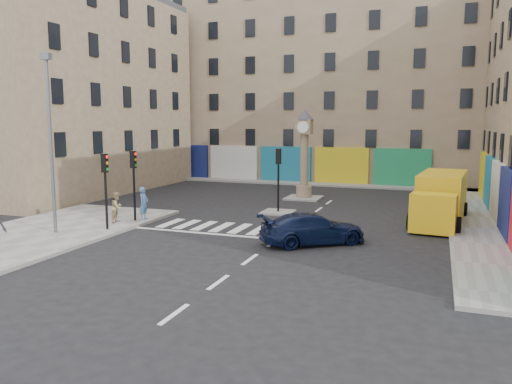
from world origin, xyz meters
The scene contains 17 objects.
ground centered at (0.00, 0.00, 0.00)m, with size 120.00×120.00×0.00m, color black.
sidewalk_left centered at (-11.00, -2.00, 0.07)m, with size 7.00×16.00×0.15m, color gray.
sidewalk_right centered at (8.70, 10.00, 0.07)m, with size 2.60×30.00×0.15m, color gray.
sidewalk_far centered at (-4.00, 22.20, 0.07)m, with size 32.00×2.40×0.15m, color gray.
island_near centered at (-2.00, 8.00, 0.06)m, with size 1.80×1.80×0.12m, color gray.
island_far centered at (-2.00, 14.00, 0.06)m, with size 2.40×2.40×0.12m, color gray.
building_far centered at (-4.00, 28.00, 8.50)m, with size 32.00×10.00×17.00m, color gray.
building_left centered at (-19.00, 12.00, 7.50)m, with size 8.00×20.00×15.00m, color #9A8265.
traffic_light_left_near centered at (-8.30, 0.20, 2.62)m, with size 0.28×0.22×3.70m.
traffic_light_left_far centered at (-8.30, 2.60, 2.62)m, with size 0.28×0.22×3.70m.
traffic_light_island centered at (-2.00, 8.00, 2.59)m, with size 0.28×0.22×3.70m.
lamp_post centered at (-10.20, -1.20, 4.79)m, with size 0.50×0.25×8.30m.
clock_pillar centered at (-2.00, 14.00, 3.55)m, with size 1.20×1.20×6.10m.
navy_sedan centered at (1.69, 1.37, 0.68)m, with size 1.92×4.72×1.37m, color #0B1433.
yellow_van centered at (6.99, 8.36, 1.31)m, with size 3.05×7.41×2.63m.
pedestrian_blue centered at (-8.00, 3.00, 1.02)m, with size 0.64×0.42×1.75m, color #5482C2.
pedestrian_tan centered at (-8.88, 1.86, 0.95)m, with size 0.78×0.61×1.60m, color #9D8A60.
Camera 1 is at (6.73, -19.76, 5.34)m, focal length 35.00 mm.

